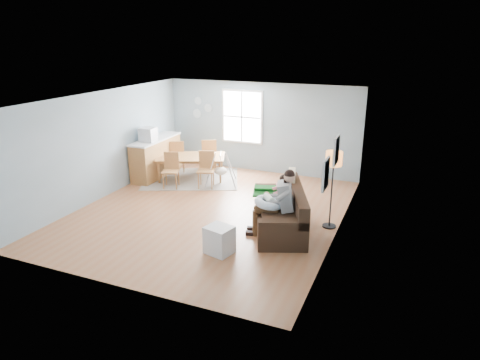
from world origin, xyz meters
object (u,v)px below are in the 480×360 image
at_px(chair_ne, 209,153).
at_px(chair_se, 206,167).
at_px(floor_lamp, 334,165).
at_px(baby_swing, 221,170).
at_px(sofa, 282,214).
at_px(father, 277,200).
at_px(counter, 156,157).
at_px(monitor, 148,135).
at_px(chair_sw, 171,167).
at_px(toddler, 278,191).
at_px(storage_cube, 219,240).
at_px(dining_table, 191,168).
at_px(chair_nw, 177,154).

bearing_deg(chair_ne, chair_se, -67.01).
xyz_separation_m(floor_lamp, baby_swing, (-3.41, 1.69, -1.02)).
xyz_separation_m(sofa, father, (-0.02, -0.35, 0.45)).
bearing_deg(baby_swing, counter, -179.12).
relative_size(floor_lamp, chair_ne, 1.65).
height_order(monitor, baby_swing, monitor).
bearing_deg(chair_sw, sofa, -21.38).
bearing_deg(toddler, counter, 156.26).
relative_size(storage_cube, chair_se, 0.58).
bearing_deg(sofa, monitor, 159.24).
relative_size(toddler, chair_sw, 0.94).
relative_size(father, toddler, 1.59).
distance_m(father, monitor, 5.00).
relative_size(toddler, monitor, 2.06).
bearing_deg(chair_se, dining_table, 149.60).
xyz_separation_m(chair_nw, counter, (-0.40, -0.54, 0.01)).
bearing_deg(chair_se, chair_sw, -156.78).
bearing_deg(father, chair_se, 141.69).
height_order(dining_table, chair_sw, chair_sw).
height_order(chair_sw, chair_ne, chair_ne).
height_order(chair_se, chair_nw, same).
xyz_separation_m(toddler, chair_nw, (-3.99, 2.47, -0.21)).
bearing_deg(dining_table, chair_sw, -125.12).
relative_size(storage_cube, dining_table, 0.30).
relative_size(dining_table, chair_ne, 1.86).
relative_size(storage_cube, chair_sw, 0.60).
bearing_deg(floor_lamp, toddler, -165.75).
relative_size(father, dining_table, 0.75).
xyz_separation_m(floor_lamp, counter, (-5.50, 1.65, -0.84)).
bearing_deg(father, floor_lamp, 39.99).
bearing_deg(chair_sw, dining_table, 77.33).
xyz_separation_m(toddler, monitor, (-4.37, 1.55, 0.56)).
height_order(dining_table, chair_ne, chair_ne).
bearing_deg(storage_cube, dining_table, 125.30).
xyz_separation_m(father, chair_se, (-2.73, 2.16, -0.21)).
distance_m(father, counter, 5.17).
bearing_deg(floor_lamp, chair_ne, 148.61).
bearing_deg(chair_ne, sofa, -42.76).
height_order(chair_se, counter, counter).
bearing_deg(chair_se, counter, 170.60).
height_order(father, chair_ne, father).
relative_size(chair_ne, baby_swing, 0.90).
distance_m(chair_sw, chair_ne, 1.64).
relative_size(dining_table, counter, 0.94).
bearing_deg(chair_sw, counter, 143.52).
xyz_separation_m(storage_cube, chair_ne, (-2.47, 4.56, 0.33)).
relative_size(floor_lamp, baby_swing, 1.49).
distance_m(toddler, dining_table, 3.91).
xyz_separation_m(monitor, baby_swing, (2.06, 0.42, -0.94)).
bearing_deg(baby_swing, sofa, -40.87).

